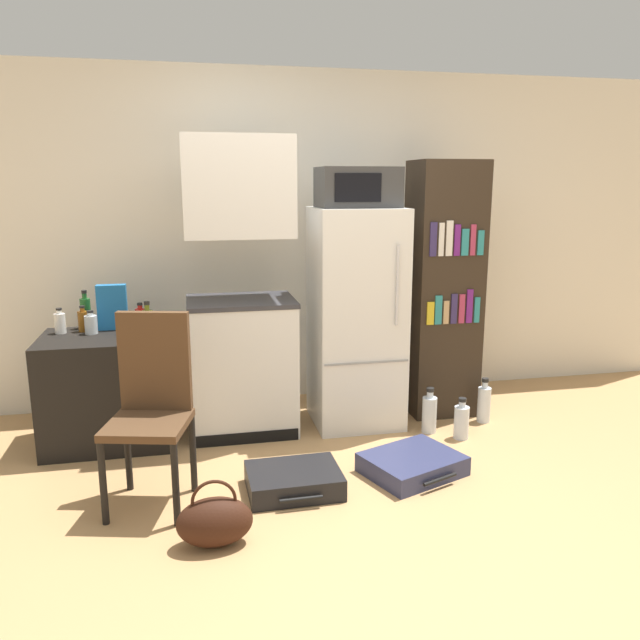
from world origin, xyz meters
TOP-DOWN VIEW (x-y plane):
  - ground_plane at (0.00, 0.00)m, footprint 24.00×24.00m
  - wall_back at (0.20, 2.00)m, footprint 6.40×0.10m
  - side_table at (-1.32, 1.30)m, footprint 0.82×0.60m
  - kitchen_hutch at (-0.45, 1.33)m, footprint 0.71×0.55m
  - refrigerator at (0.35, 1.32)m, footprint 0.60×0.59m
  - microwave at (0.34, 1.31)m, footprint 0.53×0.38m
  - bookshelf at (1.02, 1.40)m, footprint 0.48×0.41m
  - bottle_amber_beer at (-1.47, 1.45)m, footprint 0.07×0.07m
  - bottle_green_tall at (-1.47, 1.55)m, footprint 0.07×0.07m
  - bottle_milk_white at (-1.61, 1.42)m, footprint 0.07×0.07m
  - bottle_clear_short at (-1.42, 1.37)m, footprint 0.08×0.08m
  - bottle_ketchup_red at (-1.11, 1.41)m, footprint 0.07×0.07m
  - bottle_olive_oil at (-1.04, 1.05)m, footprint 0.07×0.07m
  - bowl at (-1.14, 1.17)m, footprint 0.13×0.13m
  - cereal_box at (-1.29, 1.48)m, footprint 0.19×0.07m
  - chair at (-1.00, 0.45)m, footprint 0.49×0.49m
  - suitcase_large_flat at (-0.26, 0.37)m, footprint 0.52×0.42m
  - suitcase_small_flat at (0.46, 0.44)m, footprint 0.65×0.59m
  - handbag at (-0.71, -0.08)m, footprint 0.36×0.20m
  - water_bottle_front at (1.24, 1.11)m, footprint 0.09×0.09m
  - water_bottle_middle at (0.96, 0.86)m, footprint 0.10×0.10m
  - water_bottle_back at (0.79, 1.01)m, footprint 0.10×0.10m

SIDE VIEW (x-z plane):
  - ground_plane at x=0.00m, z-range 0.00..0.00m
  - suitcase_small_flat at x=0.46m, z-range 0.00..0.11m
  - suitcase_large_flat at x=-0.26m, z-range 0.00..0.12m
  - water_bottle_middle at x=0.96m, z-range -0.02..0.26m
  - handbag at x=-0.71m, z-range -0.04..0.29m
  - water_bottle_back at x=0.79m, z-range -0.03..0.29m
  - water_bottle_front at x=1.24m, z-range -0.03..0.30m
  - side_table at x=-1.32m, z-range 0.00..0.72m
  - chair at x=-1.00m, z-range 0.08..1.10m
  - bowl at x=-1.14m, z-range 0.72..0.76m
  - refrigerator at x=0.35m, z-range 0.00..1.52m
  - bottle_clear_short at x=-1.42m, z-range 0.71..0.86m
  - bottle_milk_white at x=-1.61m, z-range 0.71..0.88m
  - bottle_amber_beer at x=-1.47m, z-range 0.71..0.88m
  - bottle_ketchup_red at x=-1.11m, z-range 0.71..0.89m
  - bottle_olive_oil at x=-1.04m, z-range 0.70..0.96m
  - bottle_green_tall at x=-1.47m, z-range 0.70..0.96m
  - cereal_box at x=-1.29m, z-range 0.72..1.02m
  - kitchen_hutch at x=-0.45m, z-range -0.08..1.89m
  - bookshelf at x=1.02m, z-range 0.00..1.83m
  - wall_back at x=0.20m, z-range 0.00..2.50m
  - microwave at x=0.34m, z-range 1.52..1.78m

